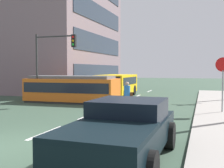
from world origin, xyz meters
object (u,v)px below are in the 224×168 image
(streetcar_tram, at_px, (72,89))
(traffic_light_mast, at_px, (52,54))
(pickup_truck_parked, at_px, (124,130))
(city_bus, at_px, (117,84))
(stop_sign, at_px, (223,73))
(pedestrian_crossing, at_px, (127,94))

(streetcar_tram, height_order, traffic_light_mast, traffic_light_mast)
(pickup_truck_parked, xyz_separation_m, traffic_light_mast, (-7.94, 9.84, 2.62))
(city_bus, bearing_deg, traffic_light_mast, -111.65)
(city_bus, relative_size, traffic_light_mast, 1.09)
(stop_sign, bearing_deg, traffic_light_mast, 174.06)
(city_bus, height_order, traffic_light_mast, traffic_light_mast)
(city_bus, distance_m, stop_sign, 11.33)
(streetcar_tram, relative_size, pickup_truck_parked, 1.33)
(pickup_truck_parked, xyz_separation_m, stop_sign, (2.93, 8.71, 1.40))
(streetcar_tram, bearing_deg, pickup_truck_parked, -57.39)
(pedestrian_crossing, xyz_separation_m, traffic_light_mast, (-5.76, 1.50, 2.48))
(pickup_truck_parked, relative_size, traffic_light_mast, 1.04)
(city_bus, distance_m, pedestrian_crossing, 8.63)
(city_bus, distance_m, pickup_truck_parked, 17.22)
(pedestrian_crossing, relative_size, pickup_truck_parked, 0.33)
(city_bus, bearing_deg, stop_sign, -42.76)
(stop_sign, bearing_deg, pedestrian_crossing, -175.92)
(city_bus, height_order, stop_sign, stop_sign)
(pedestrian_crossing, xyz_separation_m, stop_sign, (5.11, 0.36, 1.25))
(streetcar_tram, distance_m, city_bus, 5.62)
(stop_sign, bearing_deg, pickup_truck_parked, -108.58)
(streetcar_tram, relative_size, traffic_light_mast, 1.38)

